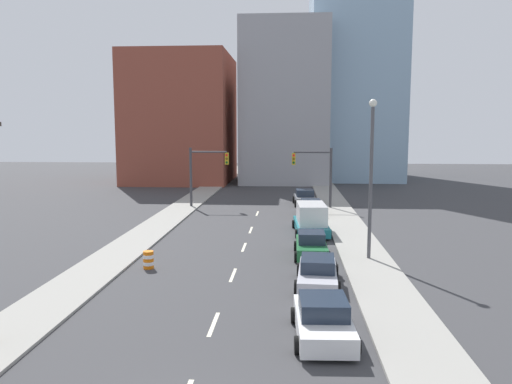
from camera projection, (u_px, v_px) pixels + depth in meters
name	position (u px, v px, depth m)	size (l,w,h in m)	color
sidewalk_left	(200.00, 195.00, 56.52)	(2.90, 89.58, 0.13)	gray
sidewalk_right	(329.00, 196.00, 55.54)	(2.90, 89.58, 0.13)	gray
lane_stripe_at_7m	(214.00, 324.00, 19.12)	(0.16, 2.40, 0.01)	beige
lane_stripe_at_14m	(233.00, 275.00, 25.56)	(0.16, 2.40, 0.01)	beige
lane_stripe_at_20m	(244.00, 247.00, 31.62)	(0.16, 2.40, 0.01)	beige
lane_stripe_at_26m	(251.00, 230.00, 37.02)	(0.16, 2.40, 0.01)	beige
lane_stripe_at_33m	(257.00, 213.00, 44.32)	(0.16, 2.40, 0.01)	beige
building_brick_left	(182.00, 119.00, 71.20)	(14.00, 16.00, 17.80)	brown
building_office_center	(285.00, 105.00, 73.90)	(12.00, 20.00, 21.99)	#99999E
building_glass_right	(353.00, 58.00, 76.25)	(13.00, 20.00, 36.54)	#8CADC6
traffic_signal_left	(202.00, 169.00, 47.40)	(3.77, 0.35, 5.71)	#38383D
traffic_signal_right	(319.00, 170.00, 46.65)	(3.77, 0.35, 5.71)	#38383D
traffic_barrel	(148.00, 260.00, 26.72)	(0.56, 0.56, 0.95)	orange
street_lamp	(371.00, 169.00, 27.86)	(0.44, 0.44, 9.08)	#4C4C51
sedan_white	(323.00, 319.00, 17.83)	(2.31, 4.41, 1.47)	silver
sedan_silver	(317.00, 273.00, 23.70)	(2.26, 4.77, 1.40)	#B2B2BC
sedan_green	(311.00, 245.00, 29.20)	(2.02, 4.24, 1.50)	#1E6033
box_truck_teal	(311.00, 219.00, 35.77)	(2.71, 5.81, 2.16)	#196B75
sedan_tan	(311.00, 209.00, 42.87)	(2.22, 4.46, 1.43)	tan
sedan_gray	(305.00, 198.00, 49.20)	(2.37, 4.41, 1.55)	slate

